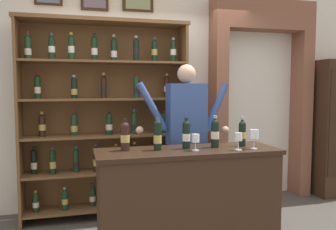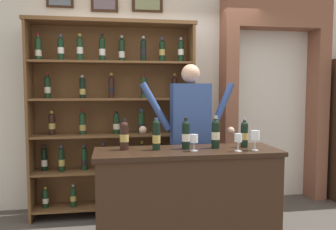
{
  "view_description": "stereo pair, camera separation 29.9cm",
  "coord_description": "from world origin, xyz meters",
  "px_view_note": "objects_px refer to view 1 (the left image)",
  "views": [
    {
      "loc": [
        -0.88,
        -2.95,
        1.53
      ],
      "look_at": [
        -0.07,
        0.13,
        1.27
      ],
      "focal_mm": 36.8,
      "sensor_mm": 36.0,
      "label": 1
    },
    {
      "loc": [
        -0.59,
        -3.01,
        1.53
      ],
      "look_at": [
        -0.07,
        0.13,
        1.27
      ],
      "focal_mm": 36.8,
      "sensor_mm": 36.0,
      "label": 2
    }
  ],
  "objects_px": {
    "shopkeeper": "(186,128)",
    "tasting_bottle_grappa": "(125,136)",
    "tasting_bottle_chianti": "(186,134)",
    "wine_glass_right": "(254,135)",
    "wine_shelf": "(105,114)",
    "wine_glass_left": "(195,139)",
    "tasting_bottle_rosso": "(158,135)",
    "tasting_bottle_vin_santo": "(242,133)",
    "wine_glass_center": "(238,138)",
    "tasting_bottle_riserva": "(215,132)",
    "tasting_counter": "(188,201)"
  },
  "relations": [
    {
      "from": "shopkeeper",
      "to": "tasting_bottle_grappa",
      "type": "xyz_separation_m",
      "value": [
        -0.71,
        -0.43,
        0.0
      ]
    },
    {
      "from": "tasting_bottle_chianti",
      "to": "wine_glass_right",
      "type": "distance_m",
      "value": 0.62
    },
    {
      "from": "wine_shelf",
      "to": "wine_glass_left",
      "type": "distance_m",
      "value": 1.39
    },
    {
      "from": "tasting_bottle_rosso",
      "to": "tasting_bottle_chianti",
      "type": "distance_m",
      "value": 0.27
    },
    {
      "from": "tasting_bottle_vin_santo",
      "to": "wine_glass_center",
      "type": "height_order",
      "value": "tasting_bottle_vin_santo"
    },
    {
      "from": "tasting_bottle_rosso",
      "to": "wine_glass_center",
      "type": "relative_size",
      "value": 1.83
    },
    {
      "from": "tasting_bottle_rosso",
      "to": "wine_glass_right",
      "type": "bearing_deg",
      "value": -10.95
    },
    {
      "from": "shopkeeper",
      "to": "tasting_bottle_chianti",
      "type": "distance_m",
      "value": 0.5
    },
    {
      "from": "tasting_bottle_vin_santo",
      "to": "wine_glass_left",
      "type": "xyz_separation_m",
      "value": [
        -0.51,
        -0.11,
        -0.02
      ]
    },
    {
      "from": "tasting_bottle_chianti",
      "to": "wine_glass_left",
      "type": "relative_size",
      "value": 1.93
    },
    {
      "from": "wine_glass_right",
      "to": "shopkeeper",
      "type": "bearing_deg",
      "value": 124.25
    },
    {
      "from": "tasting_bottle_chianti",
      "to": "tasting_bottle_vin_santo",
      "type": "relative_size",
      "value": 1.01
    },
    {
      "from": "tasting_bottle_grappa",
      "to": "wine_glass_left",
      "type": "bearing_deg",
      "value": -14.59
    },
    {
      "from": "shopkeeper",
      "to": "wine_glass_left",
      "type": "xyz_separation_m",
      "value": [
        -0.1,
        -0.59,
        -0.03
      ]
    },
    {
      "from": "shopkeeper",
      "to": "tasting_bottle_riserva",
      "type": "relative_size",
      "value": 5.84
    },
    {
      "from": "tasting_counter",
      "to": "tasting_bottle_grappa",
      "type": "height_order",
      "value": "tasting_bottle_grappa"
    },
    {
      "from": "tasting_bottle_riserva",
      "to": "wine_glass_right",
      "type": "xyz_separation_m",
      "value": [
        0.31,
        -0.17,
        -0.01
      ]
    },
    {
      "from": "tasting_bottle_chianti",
      "to": "wine_shelf",
      "type": "bearing_deg",
      "value": 121.08
    },
    {
      "from": "wine_shelf",
      "to": "tasting_bottle_grappa",
      "type": "xyz_separation_m",
      "value": [
        0.09,
        -1.03,
        -0.11
      ]
    },
    {
      "from": "wine_shelf",
      "to": "tasting_bottle_rosso",
      "type": "relative_size",
      "value": 7.87
    },
    {
      "from": "wine_shelf",
      "to": "tasting_bottle_chianti",
      "type": "relative_size",
      "value": 7.96
    },
    {
      "from": "tasting_bottle_grappa",
      "to": "tasting_bottle_chianti",
      "type": "xyz_separation_m",
      "value": [
        0.56,
        -0.05,
        0.0
      ]
    },
    {
      "from": "tasting_bottle_riserva",
      "to": "wine_glass_center",
      "type": "relative_size",
      "value": 1.91
    },
    {
      "from": "tasting_bottle_rosso",
      "to": "wine_glass_center",
      "type": "distance_m",
      "value": 0.73
    },
    {
      "from": "tasting_bottle_riserva",
      "to": "tasting_bottle_vin_santo",
      "type": "distance_m",
      "value": 0.28
    },
    {
      "from": "tasting_bottle_riserva",
      "to": "tasting_bottle_rosso",
      "type": "bearing_deg",
      "value": 179.98
    },
    {
      "from": "tasting_bottle_grappa",
      "to": "wine_glass_center",
      "type": "distance_m",
      "value": 1.02
    },
    {
      "from": "tasting_bottle_grappa",
      "to": "wine_glass_left",
      "type": "relative_size",
      "value": 1.93
    },
    {
      "from": "tasting_bottle_rosso",
      "to": "tasting_bottle_vin_santo",
      "type": "bearing_deg",
      "value": 0.13
    },
    {
      "from": "tasting_bottle_rosso",
      "to": "tasting_bottle_vin_santo",
      "type": "height_order",
      "value": "tasting_bottle_rosso"
    },
    {
      "from": "tasting_counter",
      "to": "wine_glass_left",
      "type": "relative_size",
      "value": 11.25
    },
    {
      "from": "tasting_counter",
      "to": "tasting_bottle_rosso",
      "type": "relative_size",
      "value": 5.76
    },
    {
      "from": "wine_glass_right",
      "to": "wine_glass_center",
      "type": "distance_m",
      "value": 0.17
    },
    {
      "from": "wine_glass_center",
      "to": "wine_shelf",
      "type": "bearing_deg",
      "value": 130.33
    },
    {
      "from": "wine_glass_left",
      "to": "wine_glass_right",
      "type": "xyz_separation_m",
      "value": [
        0.54,
        -0.06,
        0.03
      ]
    },
    {
      "from": "tasting_bottle_rosso",
      "to": "tasting_bottle_riserva",
      "type": "xyz_separation_m",
      "value": [
        0.55,
        -0.0,
        0.0
      ]
    },
    {
      "from": "tasting_counter",
      "to": "shopkeeper",
      "type": "relative_size",
      "value": 0.95
    },
    {
      "from": "shopkeeper",
      "to": "wine_glass_right",
      "type": "relative_size",
      "value": 9.83
    },
    {
      "from": "tasting_bottle_chianti",
      "to": "tasting_bottle_vin_santo",
      "type": "distance_m",
      "value": 0.56
    },
    {
      "from": "wine_shelf",
      "to": "tasting_counter",
      "type": "relative_size",
      "value": 1.37
    },
    {
      "from": "wine_shelf",
      "to": "wine_glass_left",
      "type": "bearing_deg",
      "value": -59.58
    },
    {
      "from": "shopkeeper",
      "to": "tasting_bottle_rosso",
      "type": "height_order",
      "value": "shopkeeper"
    },
    {
      "from": "tasting_bottle_grappa",
      "to": "tasting_bottle_vin_santo",
      "type": "distance_m",
      "value": 1.12
    },
    {
      "from": "wine_shelf",
      "to": "tasting_bottle_vin_santo",
      "type": "bearing_deg",
      "value": -41.82
    },
    {
      "from": "shopkeeper",
      "to": "tasting_bottle_grappa",
      "type": "height_order",
      "value": "shopkeeper"
    },
    {
      "from": "wine_shelf",
      "to": "tasting_bottle_riserva",
      "type": "distance_m",
      "value": 1.43
    },
    {
      "from": "tasting_bottle_grappa",
      "to": "tasting_bottle_riserva",
      "type": "xyz_separation_m",
      "value": [
        0.84,
        -0.05,
        0.01
      ]
    },
    {
      "from": "tasting_bottle_chianti",
      "to": "tasting_bottle_riserva",
      "type": "distance_m",
      "value": 0.28
    },
    {
      "from": "wine_glass_left",
      "to": "tasting_bottle_chianti",
      "type": "bearing_deg",
      "value": 113.62
    },
    {
      "from": "tasting_bottle_chianti",
      "to": "wine_glass_left",
      "type": "xyz_separation_m",
      "value": [
        0.05,
        -0.11,
        -0.03
      ]
    }
  ]
}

